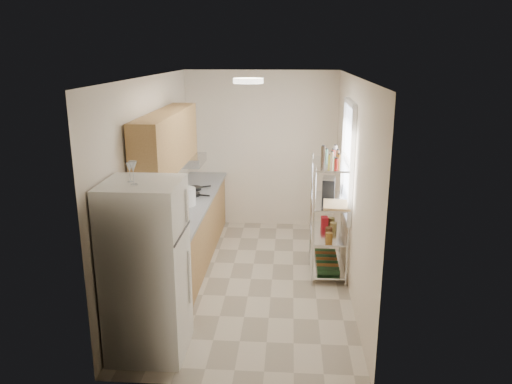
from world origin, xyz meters
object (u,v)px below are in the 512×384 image
at_px(rice_cooker, 185,197).
at_px(cutting_board, 337,205).
at_px(refrigerator, 147,270).
at_px(espresso_machine, 329,187).
at_px(frying_pan_large, 191,194).

height_order(rice_cooker, cutting_board, rice_cooker).
distance_m(refrigerator, espresso_machine, 2.83).
bearing_deg(refrigerator, espresso_machine, 48.38).
bearing_deg(cutting_board, refrigerator, -138.46).
bearing_deg(rice_cooker, cutting_board, -7.31).
bearing_deg(cutting_board, rice_cooker, 172.69).
distance_m(rice_cooker, cutting_board, 2.00).
relative_size(rice_cooker, espresso_machine, 1.05).
height_order(refrigerator, espresso_machine, refrigerator).
bearing_deg(rice_cooker, refrigerator, -88.91).
distance_m(refrigerator, cutting_board, 2.61).
xyz_separation_m(rice_cooker, espresso_machine, (1.91, 0.12, 0.13)).
bearing_deg(rice_cooker, espresso_machine, 3.71).
relative_size(refrigerator, rice_cooker, 5.99).
relative_size(rice_cooker, frying_pan_large, 1.20).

